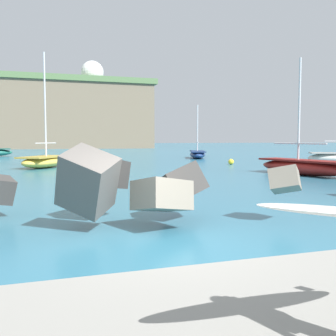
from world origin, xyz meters
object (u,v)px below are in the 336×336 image
(boat_near_left, at_px, (305,166))
(radar_dome, at_px, (92,76))
(mooring_buoy_middle, at_px, (231,162))
(boat_near_right, at_px, (198,154))
(boat_near_centre, at_px, (44,161))

(boat_near_left, bearing_deg, radar_dome, 89.52)
(radar_dome, bearing_deg, boat_near_left, -90.48)
(boat_near_left, xyz_separation_m, radar_dome, (0.78, 93.48, 19.04))
(mooring_buoy_middle, bearing_deg, boat_near_left, -92.34)
(boat_near_right, bearing_deg, mooring_buoy_middle, -98.42)
(boat_near_left, height_order, boat_near_centre, boat_near_centre)
(boat_near_left, height_order, boat_near_right, boat_near_left)
(boat_near_centre, xyz_separation_m, boat_near_right, (15.49, 9.69, -0.05))
(boat_near_left, bearing_deg, mooring_buoy_middle, 87.66)
(boat_near_right, xyz_separation_m, radar_dome, (-1.18, 73.46, 19.08))
(boat_near_centre, relative_size, mooring_buoy_middle, 18.05)
(boat_near_left, distance_m, boat_near_right, 20.11)
(boat_near_left, height_order, radar_dome, radar_dome)
(boat_near_left, distance_m, mooring_buoy_middle, 9.43)
(boat_near_centre, bearing_deg, boat_near_left, -37.33)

